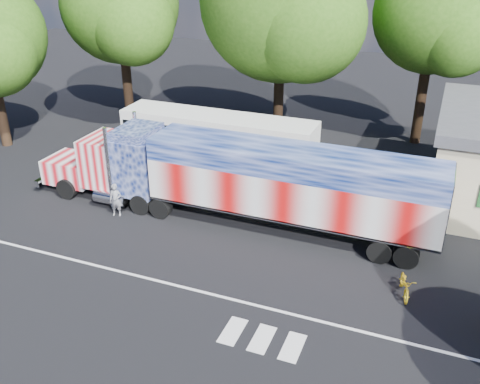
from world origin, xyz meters
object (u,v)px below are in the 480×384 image
at_px(semi_truck, 239,179).
at_px(woman, 116,200).
at_px(tree_ne_a, 436,14).
at_px(bicycle, 405,285).
at_px(tree_n_mid, 284,0).
at_px(tree_nw_a, 121,5).
at_px(coach_bus, 218,142).

distance_m(semi_truck, woman, 6.83).
height_order(woman, tree_ne_a, tree_ne_a).
xyz_separation_m(bicycle, tree_ne_a, (-1.19, 18.89, 8.47)).
xyz_separation_m(woman, tree_n_mid, (4.56, 14.41, 8.78)).
height_order(semi_truck, bicycle, semi_truck).
relative_size(bicycle, tree_ne_a, 0.14).
distance_m(woman, tree_nw_a, 16.68).
bearing_deg(woman, tree_nw_a, 102.82).
xyz_separation_m(semi_truck, bicycle, (8.83, -3.35, -1.97)).
xyz_separation_m(tree_n_mid, tree_ne_a, (9.48, 3.00, -0.74)).
xyz_separation_m(coach_bus, tree_ne_a, (11.41, 9.75, 7.09)).
bearing_deg(woman, tree_n_mid, 56.52).
distance_m(semi_truck, tree_n_mid, 14.59).
height_order(semi_truck, tree_n_mid, tree_n_mid).
relative_size(woman, tree_ne_a, 0.14).
distance_m(coach_bus, tree_ne_a, 16.60).
bearing_deg(tree_nw_a, tree_n_mid, 8.16).
height_order(bicycle, tree_ne_a, tree_ne_a).
bearing_deg(tree_n_mid, tree_ne_a, 17.58).
relative_size(bicycle, tree_nw_a, 0.14).
relative_size(semi_truck, tree_nw_a, 1.68).
xyz_separation_m(coach_bus, bicycle, (12.60, -9.13, -1.38)).
relative_size(semi_truck, tree_n_mid, 1.47).
distance_m(woman, tree_n_mid, 17.48).
distance_m(coach_bus, tree_nw_a, 13.06).
distance_m(coach_bus, bicycle, 15.62).
distance_m(bicycle, tree_ne_a, 20.73).
xyz_separation_m(tree_ne_a, tree_nw_a, (-21.02, -4.66, 0.14)).
height_order(coach_bus, tree_nw_a, tree_nw_a).
distance_m(semi_truck, bicycle, 9.65).
bearing_deg(coach_bus, woman, -108.93).
distance_m(bicycle, tree_n_mid, 21.23).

